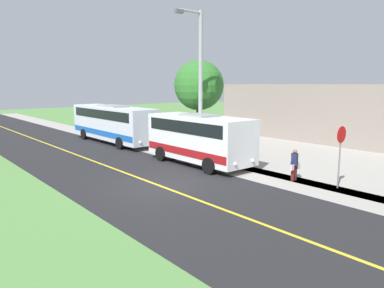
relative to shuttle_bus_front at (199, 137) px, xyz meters
The scene contains 12 objects.
ground_plane 5.36m from the shuttle_bus_front, 27.41° to the left, with size 120.00×120.00×0.00m, color #548442.
road_surface 5.36m from the shuttle_bus_front, 27.41° to the left, with size 8.00×100.00×0.01m, color black.
sidewalk 2.94m from the shuttle_bus_front, 105.96° to the left, with size 2.40×100.00×0.01m, color #9E9991.
parking_lot_surface 9.66m from the shuttle_bus_front, 145.81° to the left, with size 14.00×36.00×0.01m, color #9E9991.
road_centre_line 5.36m from the shuttle_bus_front, 27.41° to the left, with size 0.16×100.00×0.00m, color gold.
shuttle_bus_front is the anchor object (origin of this frame).
transit_bus_rear 10.60m from the shuttle_bus_front, 89.69° to the right, with size 2.59×10.33×3.05m.
pedestrian_with_bags 6.02m from the shuttle_bus_front, 101.14° to the left, with size 0.72×0.34×1.59m.
stop_sign 8.11m from the shuttle_bus_front, 101.19° to the left, with size 0.76×0.07×2.88m.
street_light_pole 3.30m from the shuttle_bus_front, 130.26° to the right, with size 1.97×0.24×8.96m.
tree_curbside 5.31m from the shuttle_bus_front, 130.87° to the right, with size 3.49×3.49×6.41m.
commercial_building 16.90m from the shuttle_bus_front, behind, with size 10.00×20.90×4.73m, color gray.
Camera 1 is at (9.36, 13.47, 4.75)m, focal length 33.50 mm.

